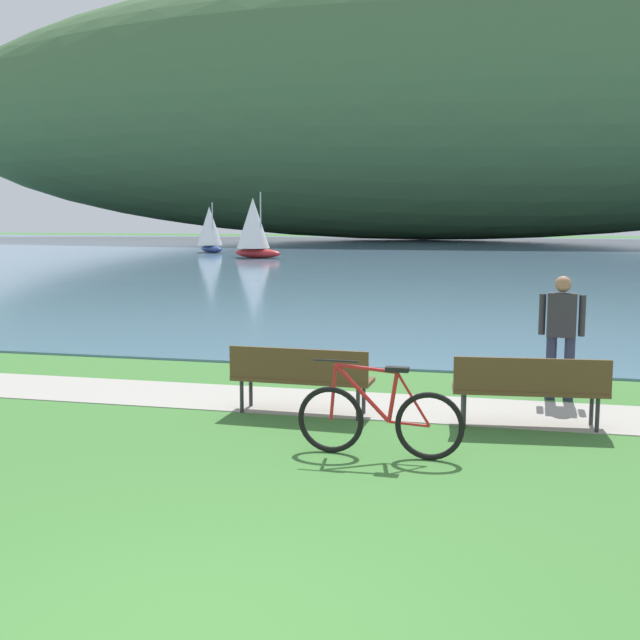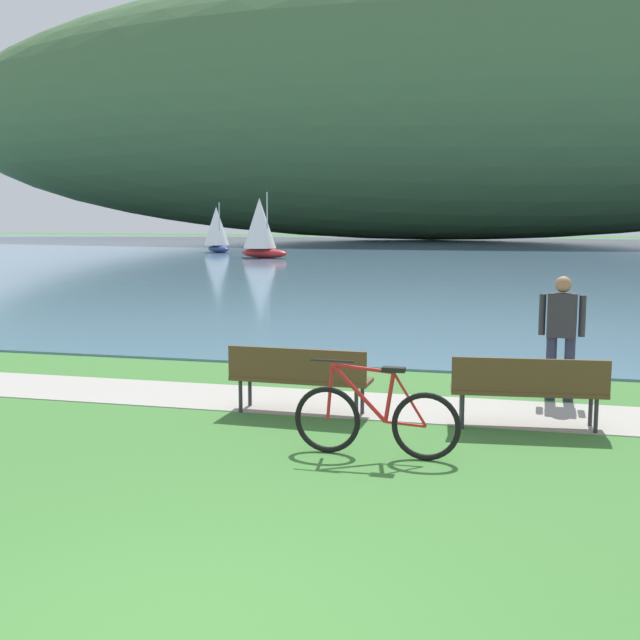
{
  "view_description": "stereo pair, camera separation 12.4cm",
  "coord_description": "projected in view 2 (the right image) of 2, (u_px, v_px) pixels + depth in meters",
  "views": [
    {
      "loc": [
        1.8,
        -4.04,
        2.52
      ],
      "look_at": [
        -0.87,
        7.16,
        1.0
      ],
      "focal_mm": 44.55,
      "sensor_mm": 36.0,
      "label": 1
    },
    {
      "loc": [
        1.92,
        -4.01,
        2.52
      ],
      "look_at": [
        -0.87,
        7.16,
        1.0
      ],
      "focal_mm": 44.55,
      "sensor_mm": 36.0,
      "label": 2
    }
  ],
  "objects": [
    {
      "name": "sailboat_toward_hillside",
      "position": [
        260.0,
        227.0,
        46.5
      ],
      "size": [
        3.39,
        2.47,
        3.84
      ],
      "color": "#B22323",
      "rests_on": "bay_water"
    },
    {
      "name": "shoreline_path",
      "position": [
        365.0,
        405.0,
        10.59
      ],
      "size": [
        60.0,
        1.5,
        0.01
      ],
      "primitive_type": "cube",
      "color": "#A39E93",
      "rests_on": "ground"
    },
    {
      "name": "bicycle_leaning_near_bench",
      "position": [
        376.0,
        419.0,
        8.31
      ],
      "size": [
        1.77,
        0.11,
        1.01
      ],
      "color": "black",
      "rests_on": "ground"
    },
    {
      "name": "sailboat_mid_bay",
      "position": [
        217.0,
        229.0,
        53.36
      ],
      "size": [
        2.69,
        2.67,
        3.35
      ],
      "color": "navy",
      "rests_on": "bay_water"
    },
    {
      "name": "park_bench_further_along",
      "position": [
        528.0,
        386.0,
        9.35
      ],
      "size": [
        1.84,
        0.65,
        0.88
      ],
      "color": "brown",
      "rests_on": "ground"
    },
    {
      "name": "distant_hillside",
      "position": [
        434.0,
        103.0,
        79.82
      ],
      "size": [
        112.23,
        28.0,
        27.42
      ],
      "primitive_type": "ellipsoid",
      "color": "#42663D",
      "rests_on": "bay_water"
    },
    {
      "name": "person_at_shoreline",
      "position": [
        562.0,
        330.0,
        10.76
      ],
      "size": [
        0.61,
        0.26,
        1.71
      ],
      "color": "#282D47",
      "rests_on": "ground"
    },
    {
      "name": "bay_water",
      "position": [
        488.0,
        254.0,
        51.46
      ],
      "size": [
        180.0,
        80.0,
        0.04
      ],
      "primitive_type": "cube",
      "color": "#5B7F9E",
      "rests_on": "ground"
    },
    {
      "name": "park_bench_near_camera",
      "position": [
        299.0,
        375.0,
        10.04
      ],
      "size": [
        1.81,
        0.54,
        0.88
      ],
      "color": "brown",
      "rests_on": "ground"
    }
  ]
}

